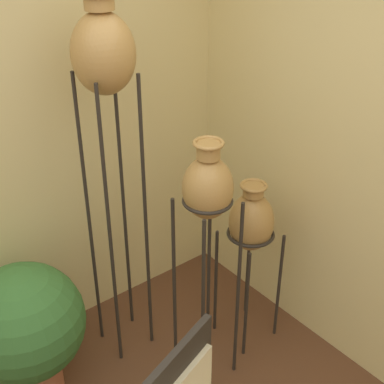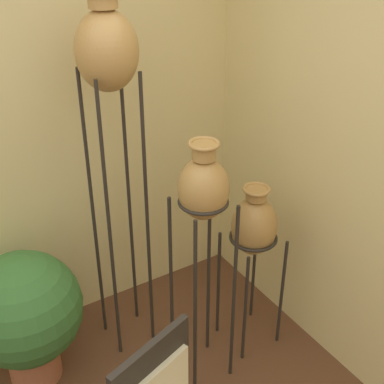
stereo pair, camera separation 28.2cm
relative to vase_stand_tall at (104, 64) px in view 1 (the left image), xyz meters
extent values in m
cylinder|color=#28231E|center=(-0.11, -0.11, -0.91)|extent=(0.02, 0.02, 1.74)
cylinder|color=#28231E|center=(0.11, -0.11, -0.91)|extent=(0.02, 0.02, 1.74)
cylinder|color=#28231E|center=(-0.11, 0.11, -0.91)|extent=(0.02, 0.02, 1.74)
cylinder|color=#28231E|center=(0.11, 0.11, -0.91)|extent=(0.02, 0.02, 1.74)
torus|color=#28231E|center=(0.00, 0.00, -0.04)|extent=(0.24, 0.24, 0.02)
ellipsoid|color=#B28447|center=(0.00, 0.00, 0.05)|extent=(0.31, 0.31, 0.40)
cylinder|color=#B28447|center=(0.00, 0.00, 0.29)|extent=(0.14, 0.14, 0.07)
cylinder|color=#28231E|center=(0.12, -0.62, -1.20)|extent=(0.02, 0.02, 1.16)
cylinder|color=#28231E|center=(0.36, -0.62, -1.20)|extent=(0.02, 0.02, 1.16)
cylinder|color=#28231E|center=(0.12, -0.37, -1.20)|extent=(0.02, 0.02, 1.16)
cylinder|color=#28231E|center=(0.36, -0.37, -1.20)|extent=(0.02, 0.02, 1.16)
torus|color=#28231E|center=(0.24, -0.49, -0.61)|extent=(0.26, 0.26, 0.02)
ellipsoid|color=#B28447|center=(0.24, -0.49, -0.54)|extent=(0.25, 0.25, 0.33)
cylinder|color=#B28447|center=(0.24, -0.49, -0.34)|extent=(0.11, 0.11, 0.08)
torus|color=#B28447|center=(0.24, -0.49, -0.30)|extent=(0.15, 0.15, 0.02)
cylinder|color=#28231E|center=(0.50, -0.56, -1.40)|extent=(0.02, 0.02, 0.76)
cylinder|color=#28231E|center=(0.77, -0.56, -1.40)|extent=(0.02, 0.02, 0.76)
cylinder|color=#28231E|center=(0.50, -0.28, -1.40)|extent=(0.02, 0.02, 0.76)
cylinder|color=#28231E|center=(0.77, -0.28, -1.40)|extent=(0.02, 0.02, 0.76)
torus|color=#28231E|center=(0.64, -0.42, -1.02)|extent=(0.28, 0.28, 0.02)
ellipsoid|color=#B28447|center=(0.64, -0.42, -0.94)|extent=(0.26, 0.26, 0.36)
cylinder|color=#B28447|center=(0.64, -0.42, -0.73)|extent=(0.12, 0.12, 0.06)
torus|color=#B28447|center=(0.64, -0.42, -0.70)|extent=(0.16, 0.16, 0.02)
cylinder|color=#B26647|center=(-0.61, -0.02, -1.64)|extent=(0.30, 0.30, 0.27)
torus|color=#B26647|center=(-0.61, -0.02, -1.51)|extent=(0.33, 0.33, 0.02)
sphere|color=#387033|center=(-0.61, -0.02, -1.27)|extent=(0.64, 0.64, 0.64)
camera|label=1|loc=(-1.23, -2.22, 0.74)|focal=50.00mm
camera|label=2|loc=(-1.00, -2.38, 0.74)|focal=50.00mm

